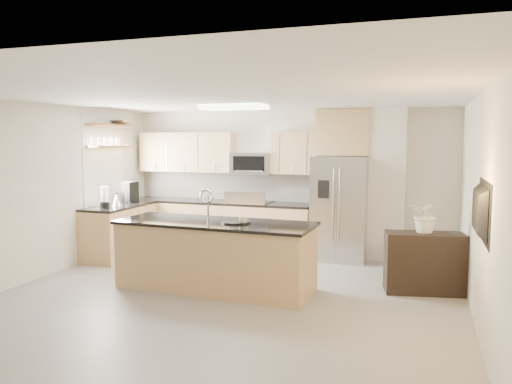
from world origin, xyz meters
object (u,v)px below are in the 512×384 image
(kettle, at_px, (117,200))
(flower_vase, at_px, (427,206))
(range, at_px, (250,226))
(island, at_px, (215,255))
(microwave, at_px, (252,163))
(bowl, at_px, (120,122))
(credenza, at_px, (424,263))
(blender, at_px, (105,199))
(television, at_px, (475,211))
(refrigerator, at_px, (340,208))
(cup, at_px, (243,221))
(platter, at_px, (236,222))
(coffee_maker, at_px, (130,192))

(kettle, height_order, flower_vase, flower_vase)
(range, bearing_deg, island, -82.45)
(microwave, bearing_deg, bowl, -159.41)
(island, xyz_separation_m, flower_vase, (2.76, 0.75, 0.71))
(credenza, relative_size, kettle, 4.24)
(microwave, height_order, credenza, microwave)
(blender, relative_size, bowl, 0.87)
(island, relative_size, television, 2.57)
(refrigerator, height_order, television, refrigerator)
(cup, xyz_separation_m, blender, (-2.82, 0.90, 0.09))
(island, relative_size, blender, 7.64)
(island, height_order, cup, island)
(platter, bearing_deg, coffee_maker, 148.79)
(island, bearing_deg, platter, 1.06)
(blender, xyz_separation_m, bowl, (-0.18, 0.76, 1.31))
(range, distance_m, cup, 2.55)
(platter, bearing_deg, microwave, 104.15)
(cup, relative_size, bowl, 0.28)
(kettle, xyz_separation_m, television, (5.54, -1.92, 0.32))
(range, distance_m, coffee_maker, 2.29)
(platter, xyz_separation_m, coffee_maker, (-2.71, 1.64, 0.14))
(island, relative_size, platter, 7.06)
(cup, bearing_deg, refrigerator, 68.62)
(island, distance_m, platter, 0.57)
(range, relative_size, flower_vase, 1.55)
(credenza, height_order, bowl, bowl)
(island, relative_size, flower_vase, 3.77)
(microwave, bearing_deg, television, -42.75)
(platter, xyz_separation_m, television, (2.89, -0.80, 0.39))
(island, relative_size, bowl, 6.66)
(credenza, height_order, coffee_maker, coffee_maker)
(credenza, bearing_deg, island, -176.26)
(credenza, xyz_separation_m, flower_vase, (0.01, 0.01, 0.78))
(coffee_maker, relative_size, flower_vase, 0.51)
(island, bearing_deg, credenza, 17.15)
(bowl, bearing_deg, kettle, -64.84)
(island, distance_m, cup, 0.68)
(cup, relative_size, blender, 0.32)
(island, distance_m, television, 3.42)
(credenza, bearing_deg, refrigerator, 120.93)
(credenza, xyz_separation_m, kettle, (-5.08, 0.38, 0.62))
(cup, bearing_deg, microwave, 106.51)
(island, height_order, kettle, island)
(bowl, relative_size, television, 0.39)
(cup, height_order, bowl, bowl)
(range, bearing_deg, television, -41.64)
(island, distance_m, kettle, 2.64)
(cup, bearing_deg, island, 171.00)
(cup, distance_m, platter, 0.15)
(cup, bearing_deg, range, 107.32)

